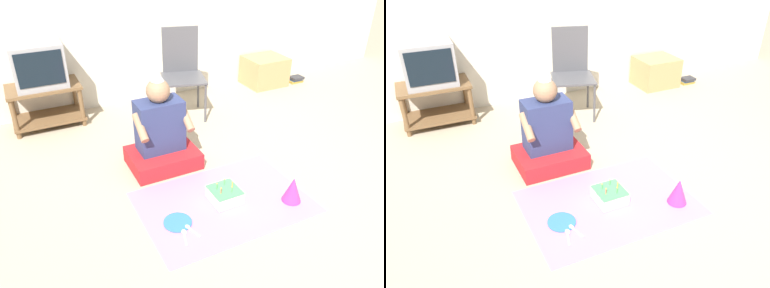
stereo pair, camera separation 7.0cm
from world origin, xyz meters
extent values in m
plane|color=tan|center=(0.00, 0.00, 0.00)|extent=(16.00, 16.00, 0.00)
cube|color=brown|center=(-1.53, 2.01, 0.41)|extent=(0.69, 0.42, 0.03)
cube|color=brown|center=(-1.53, 2.01, 0.08)|extent=(0.69, 0.42, 0.02)
cylinder|color=brown|center=(-1.84, 1.83, 0.21)|extent=(0.04, 0.04, 0.42)
cylinder|color=brown|center=(-1.21, 1.83, 0.21)|extent=(0.04, 0.04, 0.42)
cylinder|color=brown|center=(-1.84, 2.18, 0.21)|extent=(0.04, 0.04, 0.42)
cylinder|color=brown|center=(-1.21, 2.18, 0.21)|extent=(0.04, 0.04, 0.42)
cube|color=#99999E|center=(-1.53, 2.01, 0.63)|extent=(0.47, 0.38, 0.42)
cube|color=black|center=(-1.53, 1.82, 0.65)|extent=(0.41, 0.01, 0.32)
cube|color=#4C4C51|center=(-0.20, 1.58, 0.42)|extent=(0.52, 0.52, 0.02)
cube|color=#4C4C51|center=(-0.15, 1.77, 0.66)|extent=(0.37, 0.12, 0.48)
cylinder|color=#4C4C51|center=(-0.44, 1.45, 0.21)|extent=(0.02, 0.02, 0.42)
cylinder|color=#4C4C51|center=(-0.07, 1.35, 0.21)|extent=(0.02, 0.02, 0.42)
cylinder|color=#4C4C51|center=(-0.34, 1.82, 0.21)|extent=(0.02, 0.02, 0.42)
cylinder|color=#4C4C51|center=(0.04, 1.71, 0.21)|extent=(0.02, 0.02, 0.42)
cube|color=tan|center=(1.11, 1.97, 0.18)|extent=(0.49, 0.43, 0.36)
cube|color=#A88933|center=(1.53, 1.84, 0.01)|extent=(0.18, 0.11, 0.03)
cube|color=#284793|center=(1.54, 1.84, 0.04)|extent=(0.14, 0.10, 0.02)
cube|color=#333338|center=(1.54, 1.84, 0.06)|extent=(0.17, 0.13, 0.03)
cube|color=red|center=(-0.77, 0.79, 0.07)|extent=(0.56, 0.44, 0.14)
cube|color=navy|center=(-0.77, 0.84, 0.36)|extent=(0.38, 0.23, 0.43)
sphere|color=#9E7556|center=(-0.77, 0.84, 0.66)|extent=(0.19, 0.19, 0.19)
cone|color=silver|center=(-0.77, 0.84, 0.79)|extent=(0.11, 0.11, 0.09)
cylinder|color=#9E7556|center=(-0.97, 0.74, 0.43)|extent=(0.06, 0.23, 0.19)
cylinder|color=#9E7556|center=(-0.58, 0.74, 0.43)|extent=(0.06, 0.23, 0.19)
cube|color=pink|center=(-0.56, 0.12, 0.00)|extent=(1.24, 0.84, 0.01)
cube|color=silver|center=(-0.55, 0.14, 0.05)|extent=(0.22, 0.22, 0.09)
cube|color=#4CB266|center=(-0.55, 0.14, 0.10)|extent=(0.21, 0.21, 0.01)
cylinder|color=yellow|center=(-0.49, 0.13, 0.12)|extent=(0.01, 0.01, 0.05)
sphere|color=#FFCC4C|center=(-0.49, 0.13, 0.15)|extent=(0.01, 0.01, 0.01)
cylinder|color=#66C666|center=(-0.52, 0.19, 0.12)|extent=(0.01, 0.01, 0.05)
sphere|color=#FFCC4C|center=(-0.52, 0.19, 0.15)|extent=(0.01, 0.01, 0.01)
cylinder|color=#66C666|center=(-0.60, 0.16, 0.12)|extent=(0.01, 0.01, 0.05)
sphere|color=#FFCC4C|center=(-0.60, 0.16, 0.15)|extent=(0.01, 0.01, 0.01)
cylinder|color=#EA4C4C|center=(-0.60, 0.11, 0.12)|extent=(0.01, 0.01, 0.05)
sphere|color=#FFCC4C|center=(-0.60, 0.11, 0.15)|extent=(0.01, 0.01, 0.01)
cylinder|color=#66C666|center=(-0.52, 0.08, 0.12)|extent=(0.01, 0.01, 0.05)
sphere|color=#FFCC4C|center=(-0.52, 0.08, 0.15)|extent=(0.01, 0.01, 0.01)
cone|color=#CC338C|center=(-0.10, -0.08, 0.11)|extent=(0.14, 0.14, 0.20)
cylinder|color=blue|center=(-0.96, 0.06, 0.01)|extent=(0.20, 0.20, 0.01)
ellipsoid|color=white|center=(-0.92, -0.01, 0.01)|extent=(0.04, 0.05, 0.01)
cube|color=white|center=(-0.90, -0.08, 0.01)|extent=(0.04, 0.10, 0.01)
ellipsoid|color=white|center=(-0.97, -0.04, 0.01)|extent=(0.04, 0.05, 0.01)
cube|color=white|center=(-0.99, -0.11, 0.01)|extent=(0.04, 0.10, 0.01)
camera|label=1|loc=(-1.74, -1.73, 1.77)|focal=35.00mm
camera|label=2|loc=(-1.68, -1.76, 1.77)|focal=35.00mm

